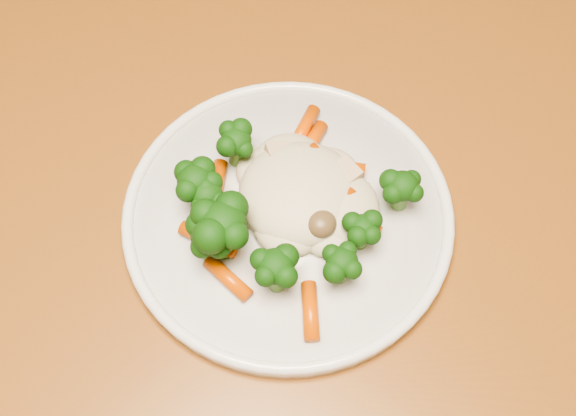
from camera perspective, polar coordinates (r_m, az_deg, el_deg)
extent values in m
cube|color=brown|center=(0.59, -1.10, -8.00)|extent=(1.56, 1.35, 0.04)
cylinder|color=white|center=(0.60, 0.00, -0.66)|extent=(0.27, 0.27, 0.01)
ellipsoid|color=beige|center=(0.58, 0.94, 1.72)|extent=(0.12, 0.10, 0.04)
ellipsoid|color=black|center=(0.58, -7.21, 1.54)|extent=(0.05, 0.05, 0.04)
ellipsoid|color=black|center=(0.55, -5.09, -2.03)|extent=(0.06, 0.06, 0.05)
ellipsoid|color=black|center=(0.54, -1.00, -5.16)|extent=(0.05, 0.05, 0.04)
ellipsoid|color=black|center=(0.55, 4.21, -4.73)|extent=(0.04, 0.04, 0.04)
ellipsoid|color=black|center=(0.57, 5.84, -2.04)|extent=(0.04, 0.04, 0.03)
ellipsoid|color=black|center=(0.59, 8.90, 1.18)|extent=(0.04, 0.04, 0.04)
ellipsoid|color=black|center=(0.60, -4.07, 4.75)|extent=(0.04, 0.04, 0.04)
ellipsoid|color=black|center=(0.58, -6.38, 0.50)|extent=(0.04, 0.04, 0.04)
ellipsoid|color=black|center=(0.56, -6.11, -2.79)|extent=(0.05, 0.05, 0.04)
cylinder|color=#EB5B05|center=(0.62, 1.86, 5.21)|extent=(0.02, 0.04, 0.01)
cylinder|color=#EB5B05|center=(0.61, 4.07, 3.26)|extent=(0.04, 0.03, 0.01)
cylinder|color=#EB5B05|center=(0.58, 5.18, -0.67)|extent=(0.05, 0.01, 0.01)
cylinder|color=#EB5B05|center=(0.60, -5.68, 1.73)|extent=(0.04, 0.05, 0.01)
cylinder|color=#EB5B05|center=(0.58, -6.31, -2.47)|extent=(0.05, 0.02, 0.01)
cylinder|color=#EB5B05|center=(0.56, -4.77, -5.56)|extent=(0.04, 0.02, 0.01)
cylinder|color=#EB5B05|center=(0.55, 1.77, -8.15)|extent=(0.04, 0.04, 0.01)
cylinder|color=#EB5B05|center=(0.57, 3.67, -0.24)|extent=(0.01, 0.05, 0.01)
cylinder|color=#EB5B05|center=(0.59, 0.46, 3.60)|extent=(0.02, 0.05, 0.01)
cylinder|color=#EB5B05|center=(0.63, 1.19, 6.15)|extent=(0.02, 0.05, 0.01)
ellipsoid|color=brown|center=(0.58, 1.55, 1.28)|extent=(0.03, 0.03, 0.02)
ellipsoid|color=brown|center=(0.56, 2.61, -1.20)|extent=(0.03, 0.03, 0.02)
ellipsoid|color=brown|center=(0.59, -0.81, 2.57)|extent=(0.02, 0.02, 0.02)
cube|color=#CCAF88|center=(0.59, 1.53, 3.66)|extent=(0.03, 0.03, 0.01)
cube|color=#CCAF88|center=(0.59, 4.68, 2.88)|extent=(0.02, 0.02, 0.01)
cube|color=#CCAF88|center=(0.60, -0.76, 4.44)|extent=(0.02, 0.03, 0.01)
cube|color=#CCAF88|center=(0.59, 1.95, 3.39)|extent=(0.03, 0.02, 0.01)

